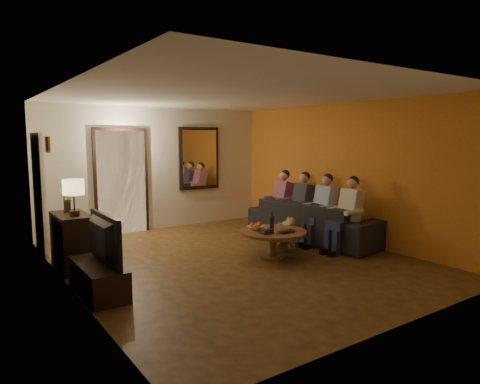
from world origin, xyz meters
TOP-DOWN VIEW (x-y plane):
  - floor at (0.00, 0.00)m, footprint 5.00×6.00m
  - ceiling at (0.00, 0.00)m, footprint 5.00×6.00m
  - back_wall at (0.00, 3.00)m, footprint 5.00×0.02m
  - front_wall at (0.00, -3.00)m, footprint 5.00×0.02m
  - left_wall at (-2.50, 0.00)m, footprint 0.02×6.00m
  - right_wall at (2.50, 0.00)m, footprint 0.02×6.00m
  - orange_accent at (2.49, 0.00)m, footprint 0.01×6.00m
  - kitchen_doorway at (-0.80, 2.98)m, footprint 1.00×0.06m
  - door_trim at (-0.80, 2.97)m, footprint 1.12×0.04m
  - fridge_glimpse at (-0.55, 2.98)m, footprint 0.45×0.03m
  - mirror_frame at (1.00, 2.96)m, footprint 1.00×0.05m
  - mirror_glass at (1.00, 2.93)m, footprint 0.86×0.02m
  - white_door at (-2.46, 2.30)m, footprint 0.06×0.85m
  - framed_art at (-2.47, 1.30)m, footprint 0.03×0.28m
  - art_canvas at (-2.46, 1.30)m, footprint 0.01×0.22m
  - dresser at (-2.25, 1.01)m, footprint 0.45×0.93m
  - table_lamp at (-2.25, 0.79)m, footprint 0.30×0.30m
  - flower_vase at (-2.25, 1.23)m, footprint 0.14×0.14m
  - tv_stand at (-2.25, -0.28)m, footprint 0.45×1.16m
  - tv at (-2.25, -0.28)m, footprint 1.07×0.14m
  - sofa at (1.99, 0.26)m, footprint 2.74×1.37m
  - person_a at (1.89, -0.64)m, footprint 0.60×0.40m
  - person_b at (1.89, -0.04)m, footprint 0.60×0.40m
  - person_c at (1.89, 0.56)m, footprint 0.60×0.40m
  - person_d at (1.89, 1.16)m, footprint 0.60×0.40m
  - dog at (1.06, 0.08)m, footprint 0.59×0.33m
  - coffee_table at (0.59, -0.23)m, footprint 1.29×1.29m
  - bowl at (0.41, -0.01)m, footprint 0.26×0.26m
  - oranges at (0.41, -0.01)m, footprint 0.20×0.20m
  - wine_bottle at (0.64, -0.13)m, footprint 0.07×0.07m
  - wine_glass at (0.77, -0.18)m, footprint 0.06×0.06m
  - book_stack at (0.37, -0.33)m, footprint 0.20×0.15m
  - laptop at (0.69, -0.51)m, footprint 0.35×0.24m

SIDE VIEW (x-z plane):
  - floor at x=0.00m, z-range -0.01..0.01m
  - tv_stand at x=-2.25m, z-range 0.00..0.39m
  - coffee_table at x=0.59m, z-range 0.00..0.45m
  - dog at x=1.06m, z-range 0.00..0.56m
  - sofa at x=1.99m, z-range 0.00..0.77m
  - dresser at x=-2.25m, z-range 0.00..0.83m
  - laptop at x=0.69m, z-range 0.45..0.48m
  - bowl at x=0.41m, z-range 0.45..0.51m
  - book_stack at x=0.37m, z-range 0.45..0.52m
  - wine_glass at x=0.77m, z-range 0.45..0.55m
  - oranges at x=0.41m, z-range 0.51..0.59m
  - person_a at x=1.89m, z-range 0.00..1.20m
  - person_b at x=1.89m, z-range 0.00..1.20m
  - person_c at x=1.89m, z-range 0.00..1.20m
  - person_d at x=1.89m, z-range 0.00..1.20m
  - wine_bottle at x=0.64m, z-range 0.45..0.76m
  - tv at x=-2.25m, z-range 0.39..1.00m
  - fridge_glimpse at x=-0.55m, z-range 0.05..1.75m
  - white_door at x=-2.46m, z-range 0.00..2.04m
  - flower_vase at x=-2.25m, z-range 0.83..1.27m
  - kitchen_doorway at x=-0.80m, z-range 0.00..2.10m
  - door_trim at x=-0.80m, z-range -0.06..2.16m
  - table_lamp at x=-2.25m, z-range 0.83..1.37m
  - back_wall at x=0.00m, z-range 0.00..2.60m
  - front_wall at x=0.00m, z-range 0.00..2.60m
  - left_wall at x=-2.50m, z-range 0.00..2.60m
  - right_wall at x=2.50m, z-range 0.00..2.60m
  - orange_accent at x=2.49m, z-range 0.00..2.60m
  - mirror_frame at x=1.00m, z-range 0.80..2.20m
  - mirror_glass at x=1.00m, z-range 0.87..2.13m
  - framed_art at x=-2.47m, z-range 1.73..1.97m
  - art_canvas at x=-2.46m, z-range 1.76..1.94m
  - ceiling at x=0.00m, z-range 2.60..2.60m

